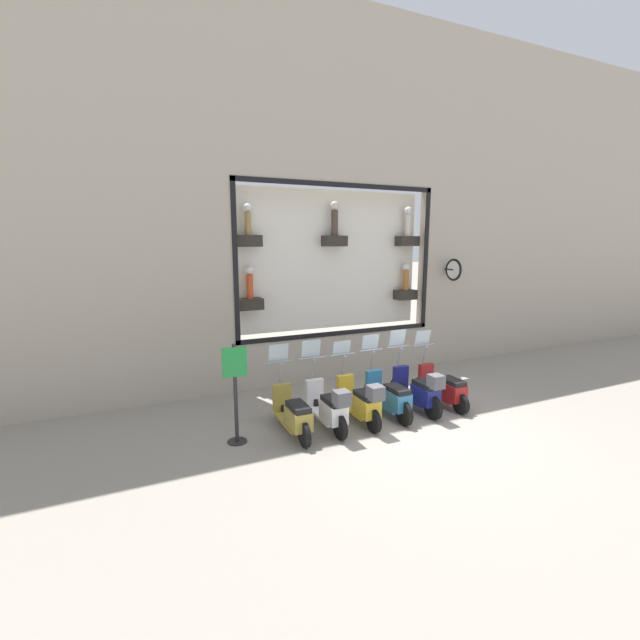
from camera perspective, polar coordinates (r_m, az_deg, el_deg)
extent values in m
plane|color=gray|center=(9.14, 12.48, -13.54)|extent=(120.00, 120.00, 0.00)
cube|color=#ADA08E|center=(18.62, 33.01, 11.95)|extent=(0.40, 15.18, 9.43)
cube|color=#ADA08E|center=(11.85, 2.13, -4.67)|extent=(0.40, 5.64, 1.20)
cube|color=#ADA08E|center=(12.01, 2.37, 27.92)|extent=(0.40, 5.64, 4.28)
cube|color=black|center=(11.35, 2.78, 17.56)|extent=(0.04, 5.64, 0.12)
cube|color=black|center=(11.51, 2.61, -1.74)|extent=(0.04, 5.64, 0.12)
cube|color=black|center=(12.76, 13.91, 7.84)|extent=(0.04, 0.12, 3.96)
cube|color=black|center=(10.31, -11.22, 7.43)|extent=(0.04, 0.12, 3.96)
cube|color=white|center=(11.77, 1.45, 7.95)|extent=(0.04, 5.40, 3.72)
cube|color=#28231E|center=(12.77, 11.56, 10.27)|extent=(0.36, 0.62, 0.28)
cylinder|color=silver|center=(12.78, 11.63, 12.25)|extent=(0.17, 0.17, 0.60)
sphere|color=white|center=(12.80, 11.70, 14.09)|extent=(0.22, 0.22, 0.22)
cube|color=#28231E|center=(11.56, 1.94, 10.48)|extent=(0.36, 0.62, 0.28)
cylinder|color=#47382D|center=(11.57, 1.95, 12.79)|extent=(0.18, 0.18, 0.65)
sphere|color=beige|center=(11.60, 1.97, 14.99)|extent=(0.24, 0.24, 0.24)
cube|color=#28231E|center=(10.73, -9.52, 10.36)|extent=(0.36, 0.62, 0.28)
cylinder|color=#9E7F4C|center=(10.74, -9.59, 12.57)|extent=(0.15, 0.15, 0.55)
sphere|color=white|center=(10.77, -9.65, 14.56)|extent=(0.20, 0.20, 0.20)
cube|color=#28231E|center=(12.86, 11.31, 3.33)|extent=(0.36, 0.62, 0.28)
cylinder|color=#B26B2D|center=(12.82, 11.37, 5.23)|extent=(0.16, 0.16, 0.58)
sphere|color=white|center=(12.79, 11.44, 6.99)|extent=(0.21, 0.21, 0.21)
cube|color=#28231E|center=(10.84, -9.28, 2.12)|extent=(0.36, 0.62, 0.28)
cylinder|color=#CC4C23|center=(10.79, -9.35, 4.43)|extent=(0.17, 0.17, 0.60)
sphere|color=white|center=(10.76, -9.41, 6.59)|extent=(0.22, 0.22, 0.22)
cylinder|color=black|center=(13.12, 16.87, 6.47)|extent=(0.35, 0.05, 0.05)
torus|color=black|center=(12.99, 17.38, 6.41)|extent=(0.65, 0.07, 0.65)
cylinder|color=white|center=(12.99, 17.38, 6.41)|extent=(0.53, 0.03, 0.53)
cylinder|color=black|center=(10.82, 13.44, -8.49)|extent=(0.45, 0.09, 0.45)
cylinder|color=black|center=(9.86, 18.27, -10.62)|extent=(0.45, 0.09, 0.45)
cube|color=maroon|center=(10.33, 15.73, -9.57)|extent=(1.02, 0.38, 0.06)
cube|color=maroon|center=(10.00, 17.18, -9.05)|extent=(0.61, 0.35, 0.36)
cube|color=black|center=(9.93, 17.25, -7.80)|extent=(0.58, 0.31, 0.10)
cube|color=maroon|center=(10.63, 13.92, -7.16)|extent=(0.12, 0.37, 0.56)
cylinder|color=gray|center=(10.55, 13.81, -4.50)|extent=(0.20, 0.06, 0.45)
cylinder|color=gray|center=(10.55, 13.63, -3.29)|extent=(0.04, 0.60, 0.04)
cube|color=silver|center=(10.54, 13.53, -2.28)|extent=(0.09, 0.42, 0.36)
cylinder|color=black|center=(10.38, 10.31, -9.00)|extent=(0.52, 0.09, 0.52)
cylinder|color=black|center=(9.42, 14.83, -11.23)|extent=(0.52, 0.09, 0.52)
cube|color=navy|center=(9.89, 12.45, -10.14)|extent=(1.02, 0.39, 0.06)
cube|color=navy|center=(9.54, 13.85, -9.63)|extent=(0.61, 0.35, 0.36)
cube|color=black|center=(9.47, 13.91, -8.32)|extent=(0.58, 0.31, 0.10)
cube|color=navy|center=(10.20, 10.68, -7.59)|extent=(0.12, 0.37, 0.56)
cylinder|color=gray|center=(10.12, 10.55, -4.82)|extent=(0.20, 0.06, 0.45)
cylinder|color=gray|center=(10.12, 10.37, -3.56)|extent=(0.04, 0.61, 0.04)
cube|color=silver|center=(10.11, 10.27, -2.38)|extent=(0.10, 0.42, 0.41)
cube|color=#4C4C51|center=(9.18, 15.20, -7.92)|extent=(0.28, 0.28, 0.28)
cylinder|color=black|center=(10.00, 6.81, -9.67)|extent=(0.51, 0.09, 0.51)
cylinder|color=black|center=(9.00, 11.14, -12.12)|extent=(0.51, 0.09, 0.51)
cube|color=teal|center=(9.50, 8.85, -10.91)|extent=(1.02, 0.39, 0.06)
cube|color=teal|center=(9.13, 10.19, -10.42)|extent=(0.61, 0.35, 0.36)
cube|color=black|center=(9.05, 10.24, -9.06)|extent=(0.58, 0.31, 0.10)
cube|color=teal|center=(9.82, 7.16, -8.21)|extent=(0.12, 0.37, 0.56)
cylinder|color=gray|center=(9.73, 7.01, -5.34)|extent=(0.20, 0.06, 0.45)
cylinder|color=gray|center=(9.74, 6.82, -4.03)|extent=(0.04, 0.60, 0.04)
cube|color=silver|center=(9.73, 6.72, -2.95)|extent=(0.09, 0.42, 0.36)
cylinder|color=black|center=(9.68, 3.00, -10.41)|extent=(0.47, 0.09, 0.47)
cylinder|color=black|center=(8.62, 7.14, -13.19)|extent=(0.47, 0.09, 0.47)
cube|color=gold|center=(9.15, 4.94, -11.80)|extent=(1.02, 0.38, 0.06)
cube|color=gold|center=(8.77, 6.18, -11.34)|extent=(0.61, 0.35, 0.36)
cube|color=black|center=(8.69, 6.21, -9.93)|extent=(0.58, 0.31, 0.10)
cube|color=gold|center=(9.48, 3.35, -8.95)|extent=(0.12, 0.37, 0.56)
cylinder|color=gray|center=(9.39, 3.18, -5.98)|extent=(0.20, 0.06, 0.45)
cylinder|color=gray|center=(9.39, 3.00, -4.62)|extent=(0.04, 0.60, 0.04)
cube|color=silver|center=(9.39, 2.89, -3.68)|extent=(0.08, 0.42, 0.30)
cube|color=#4C4C51|center=(8.36, 7.40, -9.61)|extent=(0.28, 0.28, 0.28)
cylinder|color=black|center=(9.39, -1.02, -11.07)|extent=(0.48, 0.09, 0.48)
cylinder|color=black|center=(8.29, 2.70, -14.09)|extent=(0.48, 0.09, 0.48)
cube|color=silver|center=(8.84, 0.71, -12.56)|extent=(1.02, 0.38, 0.06)
cube|color=silver|center=(8.45, 1.81, -12.14)|extent=(0.61, 0.35, 0.36)
cube|color=black|center=(8.36, 1.82, -10.69)|extent=(0.58, 0.31, 0.10)
cube|color=silver|center=(9.19, -0.74, -9.57)|extent=(0.12, 0.37, 0.56)
cylinder|color=gray|center=(9.09, -0.92, -6.51)|extent=(0.20, 0.06, 0.45)
cylinder|color=gray|center=(9.09, -1.10, -5.10)|extent=(0.04, 0.60, 0.04)
cube|color=silver|center=(9.08, -1.21, -3.84)|extent=(0.10, 0.42, 0.39)
cube|color=#4C4C51|center=(8.03, 2.89, -10.39)|extent=(0.28, 0.28, 0.28)
cylinder|color=black|center=(9.15, -5.31, -11.72)|extent=(0.47, 0.09, 0.47)
cylinder|color=black|center=(8.01, -2.11, -15.00)|extent=(0.47, 0.09, 0.47)
cube|color=olive|center=(8.58, -3.82, -13.33)|extent=(1.02, 0.38, 0.06)
cube|color=olive|center=(8.18, -2.90, -12.95)|extent=(0.61, 0.35, 0.36)
cube|color=black|center=(8.09, -2.91, -11.45)|extent=(0.58, 0.31, 0.10)
cube|color=olive|center=(8.94, -5.09, -10.21)|extent=(0.12, 0.37, 0.56)
cylinder|color=gray|center=(8.84, -5.29, -7.06)|extent=(0.20, 0.06, 0.45)
cylinder|color=gray|center=(8.84, -5.47, -5.61)|extent=(0.04, 0.61, 0.04)
cube|color=silver|center=(8.83, -5.57, -4.38)|extent=(0.09, 0.42, 0.37)
cylinder|color=#232326|center=(8.41, -10.97, -15.60)|extent=(0.36, 0.36, 0.02)
cylinder|color=#232326|center=(8.05, -11.20, -9.67)|extent=(0.07, 0.07, 1.87)
cube|color=#1E8438|center=(7.85, -11.32, -5.52)|extent=(0.03, 0.45, 0.55)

